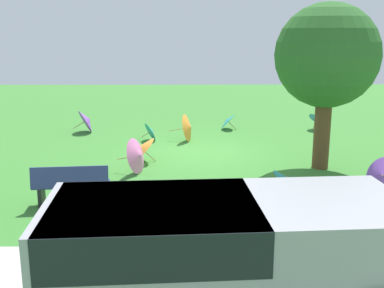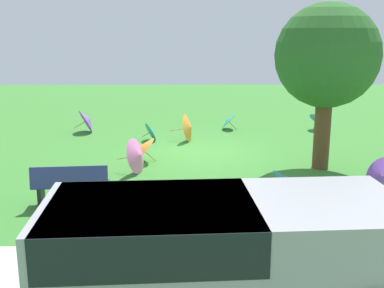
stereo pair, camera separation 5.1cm
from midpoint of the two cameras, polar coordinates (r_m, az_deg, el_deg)
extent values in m
plane|color=#387A2D|center=(14.41, 0.83, -1.10)|extent=(40.00, 40.00, 0.00)
cube|color=#99999E|center=(6.18, 3.99, -12.92)|extent=(4.71, 2.18, 1.35)
cube|color=black|center=(5.96, -4.87, -9.74)|extent=(2.69, 2.08, 0.55)
cylinder|color=black|center=(7.23, -10.28, -13.22)|extent=(0.77, 0.27, 0.76)
cylinder|color=black|center=(7.59, 15.29, -12.16)|extent=(0.77, 0.27, 0.76)
cube|color=navy|center=(10.32, -14.65, -4.81)|extent=(1.63, 0.59, 0.05)
cube|color=navy|center=(10.07, -14.89, -3.94)|extent=(1.60, 0.26, 0.45)
cube|color=black|center=(10.51, -18.04, -6.00)|extent=(0.12, 0.41, 0.45)
cube|color=black|center=(10.31, -11.04, -5.95)|extent=(0.12, 0.41, 0.45)
cylinder|color=brown|center=(13.04, 15.53, 1.89)|extent=(0.44, 0.44, 2.22)
sphere|color=#286023|center=(12.82, 16.07, 10.37)|extent=(2.73, 2.73, 2.73)
cylinder|color=tan|center=(10.99, 10.23, -5.07)|extent=(0.28, 0.06, 0.31)
cone|color=teal|center=(10.95, 11.15, -4.15)|extent=(0.62, 0.69, 0.49)
sphere|color=tan|center=(10.94, 11.34, -3.96)|extent=(0.06, 0.04, 0.05)
cylinder|color=tan|center=(17.98, 4.87, 2.26)|extent=(0.32, 0.12, 0.31)
cone|color=teal|center=(17.98, 4.25, 2.87)|extent=(0.80, 0.91, 0.65)
sphere|color=tan|center=(17.98, 4.11, 3.01)|extent=(0.06, 0.05, 0.05)
cylinder|color=tan|center=(17.77, -13.74, 2.27)|extent=(0.43, 0.21, 0.25)
cone|color=purple|center=(17.80, -12.77, 2.86)|extent=(0.92, 1.09, 0.92)
sphere|color=tan|center=(17.81, -12.50, 3.03)|extent=(0.06, 0.05, 0.05)
cylinder|color=tan|center=(13.47, -5.33, -1.42)|extent=(0.36, 0.06, 0.34)
cone|color=orange|center=(13.41, -6.36, -0.53)|extent=(0.84, 0.99, 0.78)
sphere|color=tan|center=(13.40, -6.62, -0.30)|extent=(0.05, 0.04, 0.05)
cylinder|color=tan|center=(16.01, -5.77, 1.16)|extent=(0.31, 0.15, 0.17)
cone|color=teal|center=(16.05, -5.08, 1.57)|extent=(0.63, 0.79, 0.66)
sphere|color=tan|center=(16.06, -4.91, 1.67)|extent=(0.06, 0.05, 0.05)
cone|color=purple|center=(11.33, 22.32, -3.66)|extent=(0.99, 1.07, 0.94)
sphere|color=tan|center=(11.25, 22.13, -3.58)|extent=(0.06, 0.06, 0.05)
cylinder|color=tan|center=(12.43, -8.17, -1.67)|extent=(0.52, 0.19, 0.15)
cone|color=pink|center=(12.27, -6.71, -1.42)|extent=(0.66, 1.03, 0.97)
sphere|color=tan|center=(12.23, -6.36, -1.36)|extent=(0.05, 0.05, 0.04)
cylinder|color=tan|center=(15.99, -1.86, 1.78)|extent=(0.64, 0.18, 0.16)
cone|color=orange|center=(15.87, -0.48, 2.02)|extent=(0.57, 1.00, 0.96)
sphere|color=tan|center=(15.85, -0.21, 2.07)|extent=(0.05, 0.05, 0.04)
cylinder|color=tan|center=(18.33, 14.71, 2.25)|extent=(0.29, 0.22, 0.41)
cone|color=#4C8CE5|center=(18.44, 15.14, 3.06)|extent=(0.97, 0.99, 0.56)
sphere|color=tan|center=(18.46, 15.22, 3.20)|extent=(0.06, 0.06, 0.05)
camera|label=1|loc=(0.03, -90.11, -0.03)|focal=43.62mm
camera|label=2|loc=(0.03, 89.89, 0.03)|focal=43.62mm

